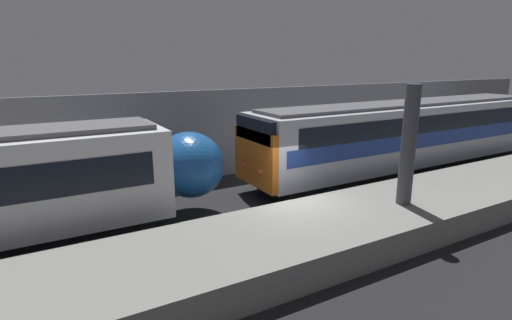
{
  "coord_description": "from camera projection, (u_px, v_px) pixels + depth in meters",
  "views": [
    {
      "loc": [
        -7.58,
        -10.64,
        5.56
      ],
      "look_at": [
        -0.85,
        1.07,
        2.18
      ],
      "focal_mm": 28.0,
      "sensor_mm": 36.0,
      "label": 1
    }
  ],
  "objects": [
    {
      "name": "train_boxy",
      "position": [
        405.0,
        137.0,
        19.94
      ],
      "size": [
        17.65,
        3.08,
        3.59
      ],
      "color": "black",
      "rests_on": "ground"
    },
    {
      "name": "support_pillar_near",
      "position": [
        408.0,
        146.0,
        12.89
      ],
      "size": [
        0.48,
        0.48,
        3.94
      ],
      "color": "#47474C",
      "rests_on": "platform"
    },
    {
      "name": "ground_plane",
      "position": [
        292.0,
        224.0,
        13.96
      ],
      "size": [
        120.0,
        120.0,
        0.0
      ],
      "primitive_type": "plane",
      "color": "black"
    },
    {
      "name": "platform",
      "position": [
        328.0,
        231.0,
        12.26
      ],
      "size": [
        40.0,
        3.78,
        0.91
      ],
      "color": "slate",
      "rests_on": "ground"
    },
    {
      "name": "station_rear_barrier",
      "position": [
        212.0,
        134.0,
        19.15
      ],
      "size": [
        50.0,
        0.15,
        4.22
      ],
      "color": "gray",
      "rests_on": "ground"
    }
  ]
}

